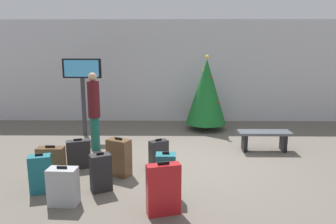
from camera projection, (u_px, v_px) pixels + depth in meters
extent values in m
plane|color=#665E54|center=(191.00, 163.00, 7.03)|extent=(16.00, 16.00, 0.00)
cube|color=silver|center=(185.00, 71.00, 10.73)|extent=(16.00, 0.20, 3.33)
cylinder|color=#4C3319|center=(206.00, 126.00, 9.81)|extent=(0.12, 0.12, 0.20)
cone|color=#196628|center=(206.00, 92.00, 9.60)|extent=(1.21, 1.21, 1.92)
sphere|color=#F2D84C|center=(207.00, 57.00, 9.40)|extent=(0.12, 0.12, 0.12)
sphere|color=silver|center=(203.00, 101.00, 10.06)|extent=(0.08, 0.08, 0.08)
sphere|color=yellow|center=(203.00, 71.00, 9.50)|extent=(0.08, 0.08, 0.08)
sphere|color=red|center=(217.00, 103.00, 9.45)|extent=(0.08, 0.08, 0.08)
sphere|color=silver|center=(213.00, 84.00, 9.61)|extent=(0.08, 0.08, 0.08)
sphere|color=red|center=(211.00, 77.00, 9.42)|extent=(0.08, 0.08, 0.08)
cylinder|color=#333338|center=(84.00, 107.00, 9.06)|extent=(0.12, 0.12, 1.62)
cube|color=black|center=(82.00, 68.00, 8.84)|extent=(1.07, 0.14, 0.53)
cube|color=#4CB2F2|center=(81.00, 68.00, 8.80)|extent=(0.96, 0.07, 0.45)
cube|color=#4C5159|center=(264.00, 133.00, 7.75)|extent=(1.25, 0.44, 0.06)
cube|color=black|center=(244.00, 142.00, 7.81)|extent=(0.08, 0.35, 0.42)
cube|color=black|center=(283.00, 142.00, 7.79)|extent=(0.08, 0.35, 0.42)
cylinder|color=#19594C|center=(95.00, 134.00, 7.81)|extent=(0.21, 0.21, 0.81)
cylinder|color=#4C1419|center=(94.00, 99.00, 7.64)|extent=(0.36, 0.36, 0.87)
sphere|color=tan|center=(93.00, 77.00, 7.53)|extent=(0.20, 0.20, 0.20)
cube|color=#232326|center=(101.00, 173.00, 5.61)|extent=(0.41, 0.36, 0.66)
cube|color=black|center=(100.00, 154.00, 5.54)|extent=(0.12, 0.08, 0.04)
cube|color=#9EA0A5|center=(63.00, 187.00, 5.11)|extent=(0.47, 0.29, 0.61)
cube|color=black|center=(62.00, 167.00, 5.05)|extent=(0.16, 0.04, 0.04)
cube|color=#19606B|center=(41.00, 174.00, 5.55)|extent=(0.41, 0.33, 0.66)
cube|color=black|center=(39.00, 155.00, 5.48)|extent=(0.13, 0.06, 0.04)
cube|color=#19606B|center=(166.00, 176.00, 5.37)|extent=(0.33, 0.26, 0.75)
cube|color=black|center=(166.00, 153.00, 5.29)|extent=(0.11, 0.03, 0.04)
cube|color=#232326|center=(79.00, 154.00, 6.67)|extent=(0.51, 0.35, 0.59)
cube|color=black|center=(78.00, 140.00, 6.61)|extent=(0.17, 0.08, 0.04)
cube|color=brown|center=(119.00, 158.00, 6.27)|extent=(0.51, 0.43, 0.73)
cube|color=black|center=(119.00, 139.00, 6.20)|extent=(0.15, 0.10, 0.04)
cube|color=#232326|center=(159.00, 154.00, 6.69)|extent=(0.43, 0.36, 0.58)
cube|color=black|center=(159.00, 140.00, 6.63)|extent=(0.13, 0.10, 0.04)
cube|color=#B2191E|center=(163.00, 189.00, 4.81)|extent=(0.53, 0.31, 0.79)
cube|color=black|center=(163.00, 163.00, 4.72)|extent=(0.18, 0.08, 0.04)
cube|color=brown|center=(51.00, 163.00, 6.13)|extent=(0.50, 0.24, 0.62)
cube|color=black|center=(50.00, 146.00, 6.06)|extent=(0.17, 0.03, 0.04)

